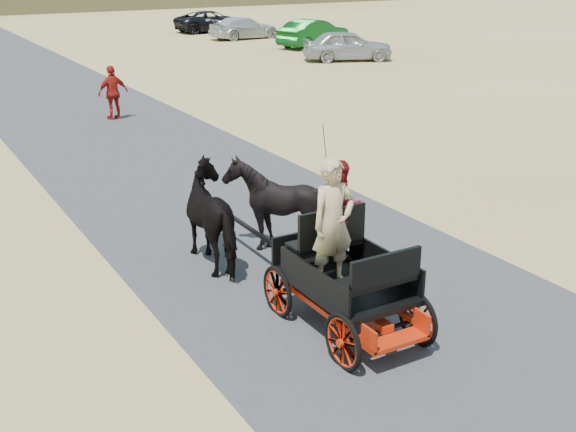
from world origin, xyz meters
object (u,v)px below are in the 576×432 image
pedestrian (113,93)px  car_d (212,21)px  horse_left (218,217)px  horse_right (275,206)px  carriage (345,305)px  car_a (347,45)px  car_b (313,33)px  car_c (244,28)px

pedestrian → car_d: (14.17, 23.29, -0.17)m
horse_left → horse_right: (1.10, 0.00, 0.00)m
carriage → car_d: size_ratio=0.48×
pedestrian → carriage: bearing=76.1°
horse_right → car_a: bearing=-127.8°
car_b → car_d: car_b is taller
carriage → pedestrian: pedestrian is taller
carriage → horse_right: bearing=79.6°
horse_left → pedestrian: 12.27m
horse_left → car_b: horse_left is taller
car_a → car_d: car_a is taller
carriage → car_c: bearing=65.1°
horse_left → car_a: bearing=-129.8°
pedestrian → car_c: pedestrian is taller
car_c → horse_left: bearing=147.1°
carriage → horse_right: horse_right is taller
carriage → horse_left: 3.09m
horse_left → horse_right: bearing=-180.0°
carriage → pedestrian: size_ratio=1.39×
pedestrian → car_a: 15.93m
pedestrian → car_b: pedestrian is taller
horse_right → car_b: horse_right is taller
horse_left → car_c: (16.15, 30.65, -0.19)m
horse_left → car_d: bearing=-114.5°
car_b → car_d: (-1.49, 10.45, -0.07)m
horse_right → car_a: (15.04, 19.41, -0.10)m
horse_right → car_d: 38.46m
horse_left → car_d: (16.15, 35.39, -0.15)m
horse_left → horse_right: 1.10m
carriage → car_b: 32.76m
pedestrian → car_c: 23.34m
pedestrian → car_b: size_ratio=0.37×
car_a → horse_left: bearing=162.1°
car_b → carriage: bearing=130.7°
car_b → car_d: 10.55m
car_d → car_b: bearing=-170.5°
carriage → car_a: size_ratio=0.55×
pedestrian → car_a: pedestrian is taller
car_d → car_c: bearing=-178.7°
car_d → car_a: bearing=-178.7°
carriage → car_a: 27.30m
car_a → car_b: bearing=6.7°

